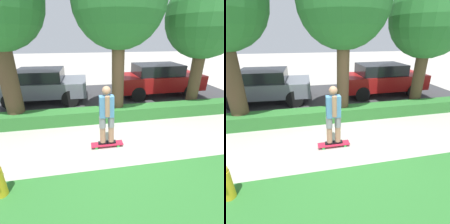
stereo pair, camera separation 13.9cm
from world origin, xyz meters
TOP-DOWN VIEW (x-y plane):
  - ground_plane at (0.00, 0.00)m, footprint 60.00×60.00m
  - street_asphalt at (0.00, 4.20)m, footprint 14.06×5.00m
  - hedge_row at (0.00, 1.60)m, footprint 14.06×0.60m
  - skateboard at (-0.44, -0.08)m, footprint 0.90×0.24m
  - skater_person at (-0.44, -0.08)m, footprint 0.49×0.43m
  - tree_mid at (0.24, 1.76)m, footprint 2.89×2.89m
  - tree_far at (3.53, 2.14)m, footprint 2.91×2.91m
  - parked_car_front at (-2.78, 4.15)m, footprint 3.92×2.08m
  - parked_car_middle at (2.89, 4.19)m, footprint 4.39×1.93m
  - fire_hydrant at (-2.72, -1.35)m, footprint 0.21×0.34m

SIDE VIEW (x-z plane):
  - ground_plane at x=0.00m, z-range 0.00..0.00m
  - street_asphalt at x=0.00m, z-range 0.00..0.01m
  - skateboard at x=-0.44m, z-range 0.03..0.13m
  - hedge_row at x=0.00m, z-range 0.00..0.47m
  - fire_hydrant at x=-2.72m, z-range 0.00..0.77m
  - parked_car_front at x=-2.78m, z-range 0.05..1.57m
  - parked_car_middle at x=2.89m, z-range 0.04..1.64m
  - skater_person at x=-0.44m, z-range 0.15..1.82m
  - tree_far at x=3.53m, z-range 0.98..5.96m
  - tree_mid at x=0.24m, z-range 1.17..6.50m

